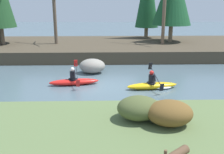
% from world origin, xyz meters
% --- Properties ---
extents(ground_plane, '(90.00, 90.00, 0.00)m').
position_xyz_m(ground_plane, '(0.00, 0.00, 0.00)').
color(ground_plane, '#4C606B').
extents(riverbank_near, '(44.00, 6.23, 0.54)m').
position_xyz_m(riverbank_near, '(0.00, -6.69, 0.27)').
color(riverbank_near, '#5B7042').
rests_on(riverbank_near, ground).
extents(riverbank_far, '(44.00, 9.02, 0.92)m').
position_xyz_m(riverbank_far, '(0.00, 9.38, 0.46)').
color(riverbank_far, '#473D2D').
rests_on(riverbank_far, ground).
extents(bare_tree_upstream, '(2.70, 2.67, 4.82)m').
position_xyz_m(bare_tree_upstream, '(-8.61, 8.58, 3.20)').
color(bare_tree_upstream, brown).
rests_on(bare_tree_upstream, riverbank_far).
extents(bare_tree_mid_upstream, '(2.77, 2.73, 4.95)m').
position_xyz_m(bare_tree_mid_upstream, '(-4.25, 9.02, 3.26)').
color(bare_tree_mid_upstream, brown).
rests_on(bare_tree_mid_upstream, riverbank_far).
extents(bare_tree_mid_downstream, '(3.10, 3.06, 5.57)m').
position_xyz_m(bare_tree_mid_downstream, '(4.85, 8.57, 3.55)').
color(bare_tree_mid_downstream, brown).
rests_on(bare_tree_mid_downstream, riverbank_far).
extents(shrub_clump_second, '(1.51, 1.26, 0.82)m').
position_xyz_m(shrub_clump_second, '(1.07, -5.33, 0.95)').
color(shrub_clump_second, '#4C562D').
rests_on(shrub_clump_second, riverbank_near).
extents(shrub_clump_third, '(1.52, 1.27, 0.83)m').
position_xyz_m(shrub_clump_third, '(2.02, -5.78, 0.95)').
color(shrub_clump_third, brown).
rests_on(shrub_clump_third, riverbank_near).
extents(kayaker_lead, '(2.80, 2.07, 1.20)m').
position_xyz_m(kayaker_lead, '(2.50, -0.54, 0.20)').
color(kayaker_lead, yellow).
rests_on(kayaker_lead, ground).
extents(kayaker_middle, '(2.80, 2.07, 1.20)m').
position_xyz_m(kayaker_middle, '(-1.80, 0.24, 0.22)').
color(kayaker_middle, red).
rests_on(kayaker_middle, ground).
extents(boulder_midstream, '(1.65, 1.29, 0.93)m').
position_xyz_m(boulder_midstream, '(-0.91, 2.67, 0.47)').
color(boulder_midstream, gray).
rests_on(boulder_midstream, ground).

